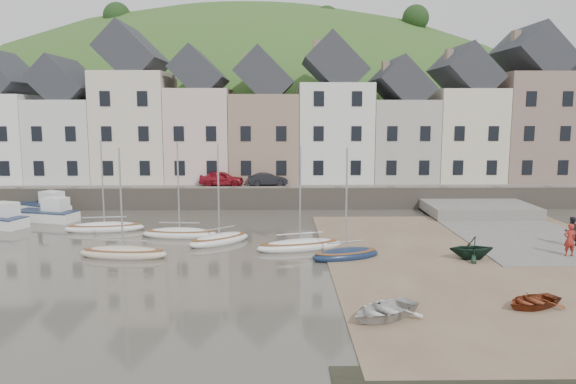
{
  "coord_description": "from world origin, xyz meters",
  "views": [
    {
      "loc": [
        -0.56,
        -28.6,
        8.05
      ],
      "look_at": [
        0.0,
        6.0,
        3.0
      ],
      "focal_mm": 34.7,
      "sensor_mm": 36.0,
      "label": 1
    }
  ],
  "objects_px": {
    "rowboat_green": "(471,248)",
    "rowboat_red": "(532,301)",
    "sailboat_0": "(105,227)",
    "car_left": "(221,178)",
    "rowboat_white": "(384,310)",
    "car_right": "(268,179)",
    "person_red": "(570,240)",
    "person_dark": "(571,231)"
  },
  "relations": [
    {
      "from": "rowboat_green",
      "to": "rowboat_red",
      "type": "distance_m",
      "value": 7.48
    },
    {
      "from": "sailboat_0",
      "to": "car_left",
      "type": "distance_m",
      "value": 13.11
    },
    {
      "from": "rowboat_white",
      "to": "rowboat_green",
      "type": "distance_m",
      "value": 10.68
    },
    {
      "from": "rowboat_red",
      "to": "car_right",
      "type": "bearing_deg",
      "value": 179.37
    },
    {
      "from": "car_left",
      "to": "car_right",
      "type": "height_order",
      "value": "car_left"
    },
    {
      "from": "rowboat_white",
      "to": "person_red",
      "type": "relative_size",
      "value": 1.73
    },
    {
      "from": "car_right",
      "to": "person_red",
      "type": "bearing_deg",
      "value": -148.07
    },
    {
      "from": "rowboat_green",
      "to": "person_dark",
      "type": "relative_size",
      "value": 1.38
    },
    {
      "from": "rowboat_white",
      "to": "rowboat_red",
      "type": "height_order",
      "value": "rowboat_white"
    },
    {
      "from": "car_left",
      "to": "rowboat_red",
      "type": "bearing_deg",
      "value": -147.5
    },
    {
      "from": "rowboat_red",
      "to": "car_left",
      "type": "bearing_deg",
      "value": -173.65
    },
    {
      "from": "sailboat_0",
      "to": "rowboat_red",
      "type": "distance_m",
      "value": 26.98
    },
    {
      "from": "rowboat_white",
      "to": "rowboat_green",
      "type": "height_order",
      "value": "rowboat_green"
    },
    {
      "from": "car_left",
      "to": "car_right",
      "type": "distance_m",
      "value": 4.04
    },
    {
      "from": "rowboat_red",
      "to": "rowboat_white",
      "type": "bearing_deg",
      "value": -104.18
    },
    {
      "from": "sailboat_0",
      "to": "rowboat_red",
      "type": "height_order",
      "value": "sailboat_0"
    },
    {
      "from": "person_red",
      "to": "sailboat_0",
      "type": "bearing_deg",
      "value": -15.09
    },
    {
      "from": "rowboat_green",
      "to": "rowboat_white",
      "type": "bearing_deg",
      "value": -39.36
    },
    {
      "from": "car_right",
      "to": "rowboat_red",
      "type": "bearing_deg",
      "value": -167.27
    },
    {
      "from": "rowboat_red",
      "to": "person_dark",
      "type": "bearing_deg",
      "value": 121.84
    },
    {
      "from": "rowboat_white",
      "to": "rowboat_green",
      "type": "bearing_deg",
      "value": 107.08
    },
    {
      "from": "sailboat_0",
      "to": "person_dark",
      "type": "height_order",
      "value": "sailboat_0"
    },
    {
      "from": "sailboat_0",
      "to": "rowboat_green",
      "type": "height_order",
      "value": "sailboat_0"
    },
    {
      "from": "person_red",
      "to": "rowboat_green",
      "type": "bearing_deg",
      "value": 3.89
    },
    {
      "from": "car_left",
      "to": "car_right",
      "type": "bearing_deg",
      "value": -87.85
    },
    {
      "from": "person_dark",
      "to": "car_right",
      "type": "xyz_separation_m",
      "value": [
        -18.26,
        16.17,
        1.16
      ]
    },
    {
      "from": "car_right",
      "to": "rowboat_white",
      "type": "bearing_deg",
      "value": 179.76
    },
    {
      "from": "person_dark",
      "to": "sailboat_0",
      "type": "bearing_deg",
      "value": -18.46
    },
    {
      "from": "person_dark",
      "to": "car_right",
      "type": "relative_size",
      "value": 0.52
    },
    {
      "from": "rowboat_green",
      "to": "car_left",
      "type": "xyz_separation_m",
      "value": [
        -15.45,
        18.85,
        1.55
      ]
    },
    {
      "from": "sailboat_0",
      "to": "rowboat_green",
      "type": "relative_size",
      "value": 2.62
    },
    {
      "from": "person_dark",
      "to": "car_left",
      "type": "distance_m",
      "value": 27.58
    },
    {
      "from": "person_red",
      "to": "car_right",
      "type": "relative_size",
      "value": 0.54
    },
    {
      "from": "rowboat_red",
      "to": "person_red",
      "type": "relative_size",
      "value": 1.4
    },
    {
      "from": "rowboat_green",
      "to": "car_left",
      "type": "distance_m",
      "value": 24.42
    },
    {
      "from": "person_red",
      "to": "car_left",
      "type": "distance_m",
      "value": 27.99
    },
    {
      "from": "person_red",
      "to": "person_dark",
      "type": "relative_size",
      "value": 1.04
    },
    {
      "from": "rowboat_red",
      "to": "person_dark",
      "type": "relative_size",
      "value": 1.46
    },
    {
      "from": "rowboat_white",
      "to": "person_red",
      "type": "xyz_separation_m",
      "value": [
        11.93,
        8.95,
        0.64
      ]
    },
    {
      "from": "rowboat_green",
      "to": "car_right",
      "type": "relative_size",
      "value": 0.71
    },
    {
      "from": "sailboat_0",
      "to": "person_red",
      "type": "bearing_deg",
      "value": -14.99
    },
    {
      "from": "sailboat_0",
      "to": "car_left",
      "type": "bearing_deg",
      "value": 58.27
    }
  ]
}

